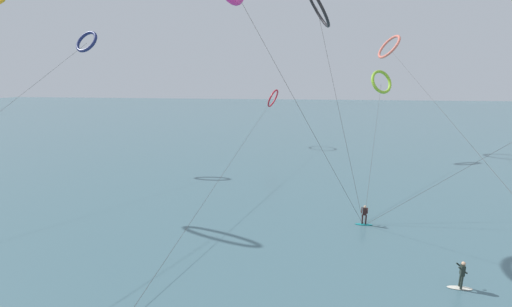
# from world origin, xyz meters

# --- Properties ---
(sea_water) EXTENTS (400.00, 200.00, 0.08)m
(sea_water) POSITION_xyz_m (0.00, 108.52, 0.04)
(sea_water) COLOR #476B75
(sea_water) RESTS_ON ground
(surfer_teal) EXTENTS (1.40, 0.62, 1.70)m
(surfer_teal) POSITION_xyz_m (8.33, 28.35, 0.82)
(surfer_teal) COLOR teal
(surfer_teal) RESTS_ON ground
(surfer_ivory) EXTENTS (1.40, 0.62, 1.70)m
(surfer_ivory) POSITION_xyz_m (12.36, 20.41, 0.82)
(surfer_ivory) COLOR silver
(surfer_ivory) RESTS_ON ground
(kite_charcoal) EXTENTS (5.69, 7.67, 20.21)m
(kite_charcoal) POSITION_xyz_m (3.95, 33.80, 18.27)
(kite_charcoal) COLOR black
(kite_charcoal) RESTS_ON ground
(kite_coral) EXTENTS (4.23, 50.28, 19.17)m
(kite_coral) POSITION_xyz_m (16.63, 61.18, 17.16)
(kite_coral) COLOR #EA7260
(kite_coral) RESTS_ON ground
(kite_lime) EXTENTS (8.17, 27.85, 13.36)m
(kite_lime) POSITION_xyz_m (14.41, 54.36, 11.53)
(kite_lime) COLOR #8CC62D
(kite_lime) RESTS_ON ground
(kite_navy) EXTENTS (3.75, 32.73, 18.22)m
(kite_navy) POSITION_xyz_m (-25.37, 43.11, 16.68)
(kite_navy) COLOR navy
(kite_navy) RESTS_ON ground
(kite_crimson) EXTENTS (4.03, 49.41, 10.26)m
(kite_crimson) POSITION_xyz_m (-2.59, 61.23, 8.57)
(kite_crimson) COLOR red
(kite_crimson) RESTS_ON ground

